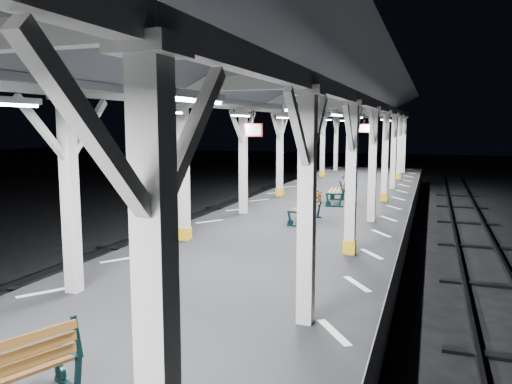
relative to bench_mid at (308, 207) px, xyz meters
The scene contains 8 objects.
ground 5.45m from the bench_mid, 93.24° to the right, with size 120.00×120.00×0.00m, color black.
platform 5.34m from the bench_mid, 93.24° to the right, with size 6.00×50.00×1.00m, color black.
hazard_stripes_left 5.94m from the bench_mid, 117.63° to the right, with size 1.00×48.00×0.01m, color silver.
hazard_stripes_right 5.69m from the bench_mid, 67.70° to the right, with size 1.00×48.00×0.01m, color silver.
track_left 7.58m from the bench_mid, 135.27° to the right, with size 2.20×60.00×0.16m.
canopy 6.12m from the bench_mid, 93.23° to the right, with size 5.40×49.00×4.65m.
bench_mid is the anchor object (origin of this frame).
bench_far 3.80m from the bench_mid, 86.65° to the left, with size 0.82×1.77×0.93m.
Camera 1 is at (3.60, -8.64, 3.80)m, focal length 35.00 mm.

